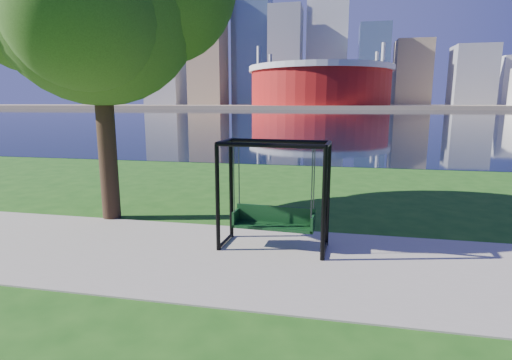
# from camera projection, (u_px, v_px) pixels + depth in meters

# --- Properties ---
(ground) EXTENTS (900.00, 900.00, 0.00)m
(ground) POSITION_uv_depth(u_px,v_px,m) (244.00, 250.00, 8.52)
(ground) COLOR #1E5114
(ground) RESTS_ON ground
(path) EXTENTS (120.00, 4.00, 0.03)m
(path) POSITION_uv_depth(u_px,v_px,m) (238.00, 258.00, 8.04)
(path) COLOR #9E937F
(path) RESTS_ON ground
(river) EXTENTS (900.00, 180.00, 0.02)m
(river) POSITION_uv_depth(u_px,v_px,m) (332.00, 115.00, 106.61)
(river) COLOR black
(river) RESTS_ON ground
(far_bank) EXTENTS (900.00, 228.00, 2.00)m
(far_bank) POSITION_uv_depth(u_px,v_px,m) (337.00, 106.00, 302.60)
(far_bank) COLOR #937F60
(far_bank) RESTS_ON ground
(stadium) EXTENTS (83.00, 83.00, 32.00)m
(stadium) POSITION_uv_depth(u_px,v_px,m) (320.00, 84.00, 233.82)
(stadium) COLOR maroon
(stadium) RESTS_ON far_bank
(skyline) EXTENTS (392.00, 66.00, 96.50)m
(skyline) POSITION_uv_depth(u_px,v_px,m) (333.00, 61.00, 309.75)
(skyline) COLOR gray
(skyline) RESTS_ON far_bank
(swing) EXTENTS (2.32, 1.11, 2.32)m
(swing) POSITION_uv_depth(u_px,v_px,m) (274.00, 198.00, 8.43)
(swing) COLOR black
(swing) RESTS_ON ground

